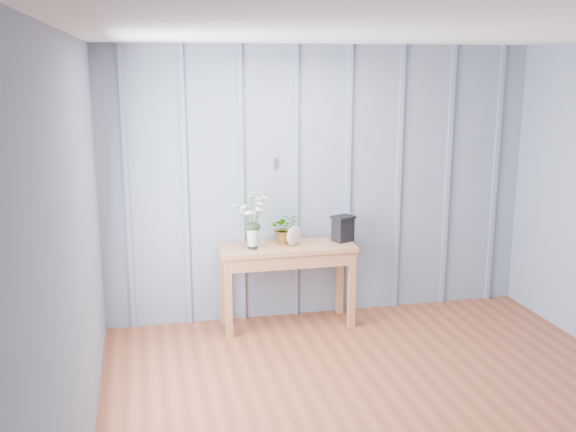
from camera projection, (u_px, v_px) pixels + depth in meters
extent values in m
cube|color=gray|center=(322.00, 184.00, 6.20)|extent=(4.00, 0.01, 2.50)
cube|color=white|center=(431.00, 34.00, 3.79)|extent=(4.00, 4.50, 0.01)
cube|color=#B7B8BD|center=(276.00, 164.00, 6.05)|extent=(0.03, 0.01, 0.10)
cube|color=gray|center=(127.00, 192.00, 5.82)|extent=(0.04, 0.03, 2.50)
cube|color=gray|center=(185.00, 189.00, 5.92)|extent=(0.04, 0.03, 2.50)
cube|color=gray|center=(241.00, 187.00, 6.03)|extent=(0.04, 0.03, 2.50)
cube|color=gray|center=(296.00, 185.00, 6.14)|extent=(0.04, 0.03, 2.50)
cube|color=gray|center=(348.00, 183.00, 6.24)|extent=(0.04, 0.03, 2.50)
cube|color=gray|center=(399.00, 181.00, 6.35)|extent=(0.04, 0.03, 2.50)
cube|color=gray|center=(448.00, 179.00, 6.46)|extent=(0.04, 0.03, 2.50)
cube|color=gray|center=(495.00, 177.00, 6.56)|extent=(0.04, 0.03, 2.50)
cube|color=#A3683F|center=(287.00, 248.00, 5.99)|extent=(1.20, 0.45, 0.04)
cube|color=#A3683F|center=(287.00, 256.00, 6.01)|extent=(1.13, 0.42, 0.12)
cube|color=#A3683F|center=(228.00, 299.00, 5.79)|extent=(0.06, 0.06, 0.71)
cube|color=#A3683F|center=(352.00, 290.00, 6.02)|extent=(0.06, 0.06, 0.71)
cube|color=#A3683F|center=(223.00, 286.00, 6.13)|extent=(0.06, 0.06, 0.71)
cube|color=#A3683F|center=(340.00, 277.00, 6.37)|extent=(0.06, 0.06, 0.71)
cylinder|color=black|center=(253.00, 246.00, 5.88)|extent=(0.08, 0.08, 0.05)
cone|color=beige|center=(253.00, 237.00, 5.86)|extent=(0.13, 0.13, 0.19)
ellipsoid|color=#1B3115|center=(253.00, 227.00, 5.84)|extent=(0.15, 0.12, 0.08)
imported|color=#1B3115|center=(284.00, 228.00, 6.05)|extent=(0.25, 0.22, 0.27)
ellipsoid|color=#975C7C|center=(294.00, 236.00, 5.96)|extent=(0.18, 0.15, 0.18)
cube|color=black|center=(343.00, 230.00, 6.11)|extent=(0.21, 0.19, 0.21)
cube|color=black|center=(343.00, 217.00, 6.08)|extent=(0.24, 0.22, 0.02)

